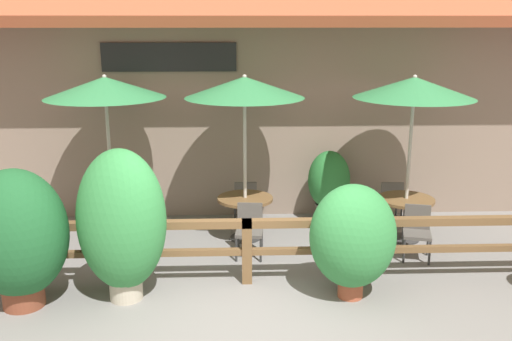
{
  "coord_description": "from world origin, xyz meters",
  "views": [
    {
      "loc": [
        -0.16,
        -6.44,
        3.65
      ],
      "look_at": [
        0.15,
        1.61,
        1.51
      ],
      "focal_mm": 40.0,
      "sensor_mm": 36.0,
      "label": 1
    }
  ],
  "objects_px": {
    "patio_umbrella_far": "(414,88)",
    "dining_table_far": "(406,207)",
    "chair_near_wallside": "(123,201)",
    "potted_plant_tall_tropical": "(17,236)",
    "potted_plant_small_flowering": "(329,184)",
    "chair_far_wallside": "(390,200)",
    "patio_umbrella_near": "(105,88)",
    "chair_middle_wallside": "(245,200)",
    "chair_near_streetside": "(109,228)",
    "potted_plant_entrance_palm": "(353,237)",
    "dining_table_near": "(113,206)",
    "dining_table_middle": "(245,206)",
    "potted_plant_broad_leaf": "(122,222)",
    "patio_umbrella_middle": "(245,88)",
    "chair_middle_streetside": "(250,228)",
    "chair_far_streetside": "(417,230)"
  },
  "relations": [
    {
      "from": "potted_plant_tall_tropical",
      "to": "potted_plant_small_flowering",
      "type": "height_order",
      "value": "potted_plant_tall_tropical"
    },
    {
      "from": "chair_near_wallside",
      "to": "potted_plant_small_flowering",
      "type": "distance_m",
      "value": 3.78
    },
    {
      "from": "chair_near_wallside",
      "to": "potted_plant_tall_tropical",
      "type": "height_order",
      "value": "potted_plant_tall_tropical"
    },
    {
      "from": "chair_middle_wallside",
      "to": "potted_plant_tall_tropical",
      "type": "xyz_separation_m",
      "value": [
        -2.97,
        -2.99,
        0.52
      ]
    },
    {
      "from": "dining_table_far",
      "to": "potted_plant_small_flowering",
      "type": "relative_size",
      "value": 0.7
    },
    {
      "from": "dining_table_middle",
      "to": "dining_table_far",
      "type": "xyz_separation_m",
      "value": [
        2.71,
        -0.15,
        0.0
      ]
    },
    {
      "from": "dining_table_far",
      "to": "chair_far_streetside",
      "type": "distance_m",
      "value": 0.77
    },
    {
      "from": "dining_table_near",
      "to": "patio_umbrella_far",
      "type": "distance_m",
      "value": 5.34
    },
    {
      "from": "chair_middle_streetside",
      "to": "chair_far_streetside",
      "type": "relative_size",
      "value": 1.0
    },
    {
      "from": "dining_table_near",
      "to": "potted_plant_entrance_palm",
      "type": "distance_m",
      "value": 4.27
    },
    {
      "from": "potted_plant_broad_leaf",
      "to": "chair_near_wallside",
      "type": "bearing_deg",
      "value": 101.05
    },
    {
      "from": "potted_plant_entrance_palm",
      "to": "chair_far_streetside",
      "type": "bearing_deg",
      "value": 44.53
    },
    {
      "from": "patio_umbrella_middle",
      "to": "potted_plant_small_flowering",
      "type": "height_order",
      "value": "patio_umbrella_middle"
    },
    {
      "from": "patio_umbrella_middle",
      "to": "chair_far_wallside",
      "type": "xyz_separation_m",
      "value": [
        2.65,
        0.61,
        -2.13
      ]
    },
    {
      "from": "potted_plant_entrance_palm",
      "to": "potted_plant_small_flowering",
      "type": "xyz_separation_m",
      "value": [
        0.17,
        2.98,
        -0.13
      ]
    },
    {
      "from": "patio_umbrella_near",
      "to": "chair_near_streetside",
      "type": "height_order",
      "value": "patio_umbrella_near"
    },
    {
      "from": "dining_table_middle",
      "to": "chair_middle_streetside",
      "type": "bearing_deg",
      "value": -85.71
    },
    {
      "from": "chair_middle_streetside",
      "to": "potted_plant_tall_tropical",
      "type": "bearing_deg",
      "value": -147.43
    },
    {
      "from": "chair_middle_wallside",
      "to": "patio_umbrella_middle",
      "type": "bearing_deg",
      "value": 87.45
    },
    {
      "from": "dining_table_near",
      "to": "potted_plant_tall_tropical",
      "type": "bearing_deg",
      "value": -107.12
    },
    {
      "from": "patio_umbrella_far",
      "to": "dining_table_far",
      "type": "relative_size",
      "value": 2.98
    },
    {
      "from": "dining_table_near",
      "to": "potted_plant_entrance_palm",
      "type": "relative_size",
      "value": 0.59
    },
    {
      "from": "chair_middle_wallside",
      "to": "potted_plant_tall_tropical",
      "type": "distance_m",
      "value": 4.24
    },
    {
      "from": "chair_middle_streetside",
      "to": "dining_table_middle",
      "type": "bearing_deg",
      "value": 99.69
    },
    {
      "from": "chair_middle_streetside",
      "to": "dining_table_far",
      "type": "distance_m",
      "value": 2.72
    },
    {
      "from": "chair_near_wallside",
      "to": "chair_middle_wallside",
      "type": "height_order",
      "value": "same"
    },
    {
      "from": "chair_far_streetside",
      "to": "chair_far_wallside",
      "type": "bearing_deg",
      "value": 105.05
    },
    {
      "from": "chair_near_wallside",
      "to": "chair_middle_wallside",
      "type": "xyz_separation_m",
      "value": [
        2.23,
        -0.05,
        0.0
      ]
    },
    {
      "from": "dining_table_near",
      "to": "potted_plant_tall_tropical",
      "type": "relative_size",
      "value": 0.51
    },
    {
      "from": "chair_far_wallside",
      "to": "potted_plant_small_flowering",
      "type": "relative_size",
      "value": 0.62
    },
    {
      "from": "patio_umbrella_near",
      "to": "dining_table_far",
      "type": "height_order",
      "value": "patio_umbrella_near"
    },
    {
      "from": "patio_umbrella_near",
      "to": "potted_plant_entrance_palm",
      "type": "relative_size",
      "value": 1.77
    },
    {
      "from": "dining_table_far",
      "to": "chair_near_wallside",
      "type": "bearing_deg",
      "value": 169.38
    },
    {
      "from": "chair_middle_streetside",
      "to": "potted_plant_broad_leaf",
      "type": "distance_m",
      "value": 2.29
    },
    {
      "from": "dining_table_near",
      "to": "potted_plant_small_flowering",
      "type": "bearing_deg",
      "value": 11.04
    },
    {
      "from": "patio_umbrella_near",
      "to": "dining_table_far",
      "type": "bearing_deg",
      "value": -2.49
    },
    {
      "from": "potted_plant_tall_tropical",
      "to": "dining_table_middle",
      "type": "bearing_deg",
      "value": 37.47
    },
    {
      "from": "chair_near_streetside",
      "to": "potted_plant_entrance_palm",
      "type": "bearing_deg",
      "value": -11.98
    },
    {
      "from": "patio_umbrella_near",
      "to": "potted_plant_broad_leaf",
      "type": "relative_size",
      "value": 1.35
    },
    {
      "from": "chair_near_streetside",
      "to": "patio_umbrella_middle",
      "type": "xyz_separation_m",
      "value": [
        2.17,
        0.64,
        2.13
      ]
    },
    {
      "from": "chair_far_wallside",
      "to": "patio_umbrella_near",
      "type": "bearing_deg",
      "value": 8.48
    },
    {
      "from": "patio_umbrella_far",
      "to": "potted_plant_entrance_palm",
      "type": "xyz_separation_m",
      "value": [
        -1.33,
        -2.03,
        -1.73
      ]
    },
    {
      "from": "dining_table_near",
      "to": "potted_plant_small_flowering",
      "type": "relative_size",
      "value": 0.7
    },
    {
      "from": "chair_middle_wallside",
      "to": "potted_plant_broad_leaf",
      "type": "distance_m",
      "value": 3.35
    },
    {
      "from": "chair_near_streetside",
      "to": "potted_plant_entrance_palm",
      "type": "xyz_separation_m",
      "value": [
        3.56,
        -1.53,
        0.4
      ]
    },
    {
      "from": "patio_umbrella_near",
      "to": "chair_middle_wallside",
      "type": "height_order",
      "value": "patio_umbrella_near"
    },
    {
      "from": "dining_table_near",
      "to": "chair_near_streetside",
      "type": "relative_size",
      "value": 1.12
    },
    {
      "from": "chair_middle_wallside",
      "to": "patio_umbrella_far",
      "type": "distance_m",
      "value": 3.54
    },
    {
      "from": "dining_table_near",
      "to": "patio_umbrella_middle",
      "type": "relative_size",
      "value": 0.34
    },
    {
      "from": "patio_umbrella_near",
      "to": "potted_plant_entrance_palm",
      "type": "height_order",
      "value": "patio_umbrella_near"
    }
  ]
}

